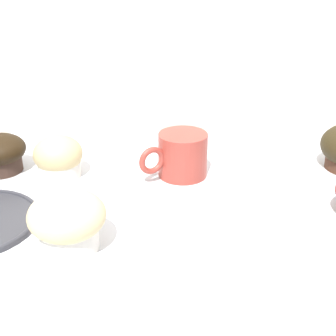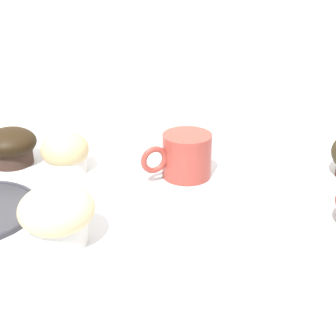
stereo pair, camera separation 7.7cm
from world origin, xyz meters
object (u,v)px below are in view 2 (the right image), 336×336
object	(u,v)px
muffin_front_center	(11,146)
coffee_cup	(186,155)
muffin_back_right	(57,215)
muffin_front_right	(65,153)

from	to	relation	value
muffin_front_center	coffee_cup	xyz separation A→B (m)	(0.33, -0.04, 0.01)
coffee_cup	muffin_front_center	bearing A→B (deg)	173.86
muffin_back_right	muffin_front_right	world-z (taller)	muffin_back_right
muffin_front_center	muffin_back_right	bearing A→B (deg)	-57.76
muffin_front_right	muffin_front_center	bearing A→B (deg)	166.23
muffin_front_right	coffee_cup	bearing A→B (deg)	-2.15
muffin_front_center	muffin_front_right	xyz separation A→B (m)	(0.11, -0.03, 0.00)
muffin_front_center	coffee_cup	bearing A→B (deg)	-6.14
muffin_front_center	muffin_back_right	distance (m)	0.30
muffin_back_right	coffee_cup	size ratio (longest dim) A/B	0.85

